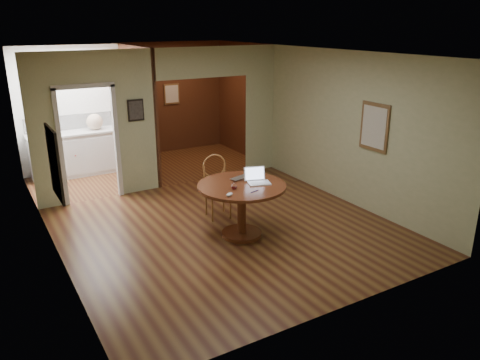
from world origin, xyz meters
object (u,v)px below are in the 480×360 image
open_laptop (257,178)px  closed_laptop (242,179)px  chair (216,183)px  dining_table (242,198)px

open_laptop → closed_laptop: (-0.12, 0.23, -0.05)m
chair → open_laptop: open_laptop is taller
dining_table → closed_laptop: (0.13, 0.20, 0.23)m
closed_laptop → chair: bearing=81.9°
chair → closed_laptop: size_ratio=3.14×
dining_table → open_laptop: size_ratio=3.50×
dining_table → chair: 0.90m
chair → open_laptop: size_ratio=2.78×
chair → open_laptop: bearing=-69.4°
chair → open_laptop: 1.00m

